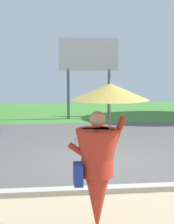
{
  "coord_description": "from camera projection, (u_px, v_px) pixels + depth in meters",
  "views": [
    {
      "loc": [
        -1.46,
        -8.24,
        2.3
      ],
      "look_at": [
        -0.38,
        1.0,
        1.1
      ],
      "focal_mm": 57.33,
      "sensor_mm": 36.0,
      "label": 1
    }
  ],
  "objects": [
    {
      "name": "roadside_billboard",
      "position": [
        89.0,
        60.0,
        15.5
      ],
      "size": [
        2.6,
        0.12,
        3.5
      ],
      "color": "slate",
      "rests_on": "ground_plane"
    },
    {
      "name": "monk_pedestrian",
      "position": [
        101.0,
        153.0,
        4.87
      ],
      "size": [
        1.1,
        1.05,
        2.13
      ],
      "rotation": [
        0.0,
        0.0,
        0.11
      ],
      "color": "#B22D1E",
      "rests_on": "ground_plane"
    },
    {
      "name": "ground_plane",
      "position": [
        92.0,
        140.0,
        11.49
      ],
      "size": [
        40.0,
        22.0,
        0.2
      ],
      "color": "#565451"
    }
  ]
}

